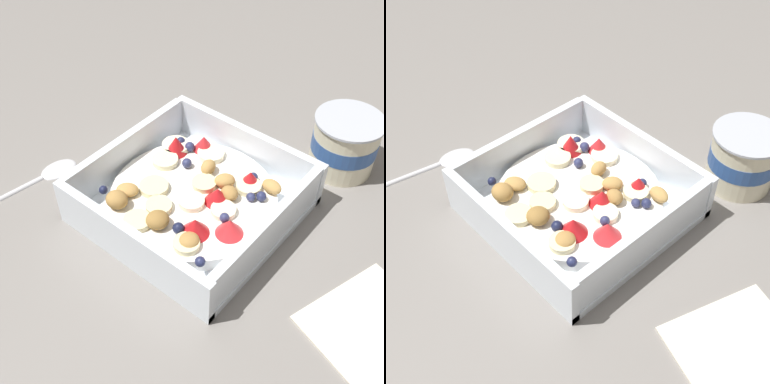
# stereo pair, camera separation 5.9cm
# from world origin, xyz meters

# --- Properties ---
(ground_plane) EXTENTS (2.40, 2.40, 0.00)m
(ground_plane) POSITION_xyz_m (0.00, 0.00, 0.00)
(ground_plane) COLOR gray
(fruit_bowl) EXTENTS (0.22, 0.22, 0.06)m
(fruit_bowl) POSITION_xyz_m (-0.00, -0.01, 0.02)
(fruit_bowl) COLOR white
(fruit_bowl) RESTS_ON ground
(spoon) EXTENTS (0.05, 0.17, 0.01)m
(spoon) POSITION_xyz_m (-0.18, -0.09, 0.00)
(spoon) COLOR silver
(spoon) RESTS_ON ground
(yogurt_cup) EXTENTS (0.08, 0.08, 0.07)m
(yogurt_cup) POSITION_xyz_m (0.09, 0.17, 0.04)
(yogurt_cup) COLOR beige
(yogurt_cup) RESTS_ON ground
(folded_napkin) EXTENTS (0.15, 0.15, 0.01)m
(folded_napkin) POSITION_xyz_m (0.24, -0.02, 0.00)
(folded_napkin) COLOR silver
(folded_napkin) RESTS_ON ground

